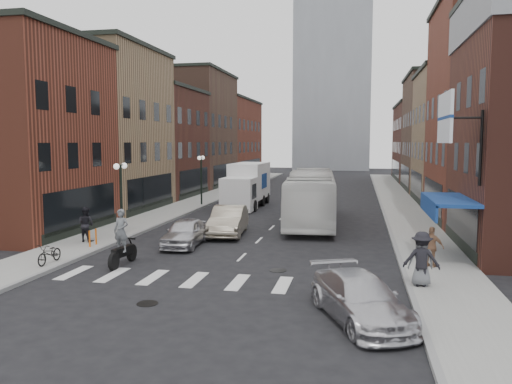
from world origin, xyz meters
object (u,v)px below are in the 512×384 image
ped_right_a (422,259)px  ped_right_c (421,260)px  transit_bus (311,197)px  parked_bicycle (50,253)px  streetlamp_far (201,171)px  curb_car (360,298)px  bike_rack (93,238)px  ped_left_solo (86,224)px  sedan_left_near (185,232)px  motorcycle_rider (122,239)px  sedan_left_far (229,221)px  streetlamp_near (121,185)px  billboard_sign (447,120)px  ped_right_b (432,247)px  box_truck (247,186)px

ped_right_a → ped_right_c: (0.00, 0.06, -0.06)m
transit_bus → parked_bicycle: transit_bus is taller
streetlamp_far → curb_car: 27.39m
transit_bus → parked_bicycle: size_ratio=7.59×
bike_rack → curb_car: bearing=-30.1°
ped_left_solo → bike_rack: bearing=145.3°
parked_bicycle → sedan_left_near: bearing=49.7°
motorcycle_rider → sedan_left_far: bearing=78.2°
motorcycle_rider → streetlamp_near: bearing=123.4°
transit_bus → bike_rack: bearing=-138.5°
motorcycle_rider → parked_bicycle: 3.06m
ped_right_a → streetlamp_near: bearing=-17.6°
streetlamp_near → transit_bus: (9.59, 7.25, -1.19)m
bike_rack → streetlamp_far: bearing=89.3°
streetlamp_far → transit_bus: (9.59, -6.75, -1.19)m
streetlamp_far → ped_right_a: streetlamp_far is taller
curb_car → ped_left_solo: 16.10m
ped_right_c → billboard_sign: bearing=-122.6°
streetlamp_far → curb_car: size_ratio=0.88×
streetlamp_near → motorcycle_rider: size_ratio=1.69×
streetlamp_far → parked_bicycle: 20.49m
billboard_sign → ped_right_a: 6.02m
streetlamp_far → ped_left_solo: streetlamp_far is taller
streetlamp_near → ped_left_solo: bearing=-120.7°
ped_left_solo → sedan_left_far: bearing=-137.4°
streetlamp_far → motorcycle_rider: 19.83m
streetlamp_near → sedan_left_near: size_ratio=1.00×
motorcycle_rider → transit_bus: (6.80, 12.80, 0.58)m
streetlamp_near → ped_right_c: bearing=-23.9°
ped_left_solo → ped_right_b: 16.72m
ped_right_b → ped_right_a: bearing=98.3°
curb_car → motorcycle_rider: bearing=131.1°
streetlamp_far → bike_rack: size_ratio=5.14×
curb_car → transit_bus: bearing=76.2°
parked_bicycle → ped_right_a: 14.91m
ped_right_b → bike_rack: bearing=18.8°
box_truck → ped_right_c: box_truck is taller
sedan_left_near → ped_right_b: size_ratio=2.46×
bike_rack → sedan_left_near: (4.24, 1.52, 0.15)m
streetlamp_near → sedan_left_far: size_ratio=0.83×
parked_bicycle → ped_right_b: bearing=8.0°
billboard_sign → sedan_left_near: 13.33m
streetlamp_far → sedan_left_far: bearing=-65.3°
bike_rack → sedan_left_far: (5.60, 4.94, 0.26)m
streetlamp_near → ped_left_solo: 2.82m
transit_bus → ped_right_a: 14.83m
ped_right_a → ped_left_solo: bearing=-10.3°
sedan_left_far → ped_right_b: 11.75m
bike_rack → box_truck: bearing=76.7°
billboard_sign → motorcycle_rider: bearing=-171.2°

